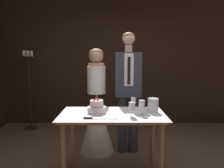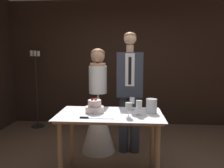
% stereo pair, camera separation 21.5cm
% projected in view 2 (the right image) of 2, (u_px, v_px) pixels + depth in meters
% --- Properties ---
extents(wall_back, '(5.34, 0.12, 2.71)m').
position_uv_depth(wall_back, '(126.00, 63.00, 4.84)').
color(wall_back, black).
rests_on(wall_back, ground_plane).
extents(cake_table, '(1.28, 0.72, 0.82)m').
position_uv_depth(cake_table, '(110.00, 122.00, 2.69)').
color(cake_table, '#8E6B4C').
rests_on(cake_table, ground_plane).
extents(tiered_cake, '(0.23, 0.23, 0.18)m').
position_uv_depth(tiered_cake, '(95.00, 107.00, 2.73)').
color(tiered_cake, beige).
rests_on(tiered_cake, cake_table).
extents(cake_knife, '(0.40, 0.03, 0.02)m').
position_uv_depth(cake_knife, '(90.00, 118.00, 2.46)').
color(cake_knife, silver).
rests_on(cake_knife, cake_table).
extents(wine_glass_near, '(0.07, 0.07, 0.17)m').
position_uv_depth(wine_glass_near, '(128.00, 107.00, 2.51)').
color(wine_glass_near, silver).
rests_on(wine_glass_near, cake_table).
extents(wine_glass_middle, '(0.07, 0.07, 0.18)m').
position_uv_depth(wine_glass_middle, '(139.00, 105.00, 2.58)').
color(wine_glass_middle, silver).
rests_on(wine_glass_middle, cake_table).
extents(wine_glass_far, '(0.07, 0.07, 0.17)m').
position_uv_depth(wine_glass_far, '(132.00, 101.00, 2.83)').
color(wine_glass_far, silver).
rests_on(wine_glass_far, cake_table).
extents(hurricane_candle, '(0.13, 0.13, 0.18)m').
position_uv_depth(hurricane_candle, '(151.00, 106.00, 2.70)').
color(hurricane_candle, silver).
rests_on(hurricane_candle, cake_table).
extents(bride, '(0.54, 0.54, 1.63)m').
position_uv_depth(bride, '(98.00, 114.00, 3.45)').
color(bride, white).
rests_on(bride, ground_plane).
extents(groom, '(0.39, 0.25, 1.87)m').
position_uv_depth(groom, '(130.00, 88.00, 3.36)').
color(groom, '#333847').
rests_on(groom, ground_plane).
extents(candle_stand, '(0.28, 0.28, 1.63)m').
position_uv_depth(candle_stand, '(36.00, 89.00, 4.61)').
color(candle_stand, black).
rests_on(candle_stand, ground_plane).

